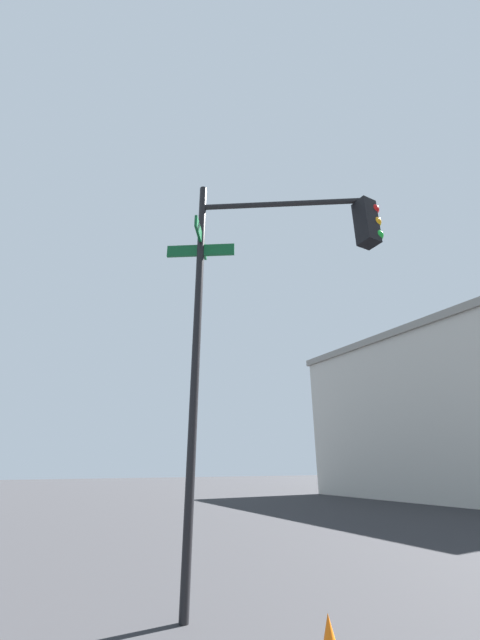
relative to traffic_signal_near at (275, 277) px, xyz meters
name	(u,v)px	position (x,y,z in m)	size (l,w,h in m)	color
traffic_signal_near	(275,277)	(0.00, 0.00, 0.00)	(2.04, 2.97, 6.19)	black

